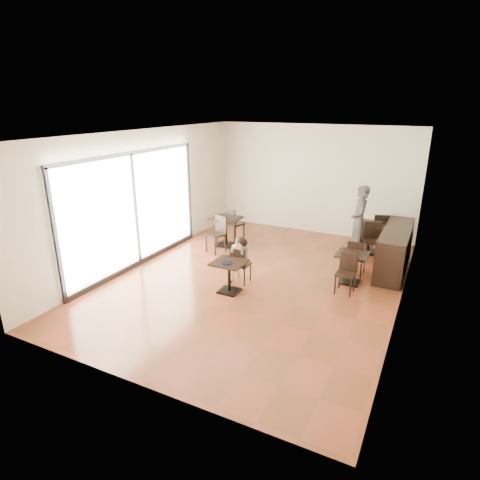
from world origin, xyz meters
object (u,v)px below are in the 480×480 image
Objects in this scene: child at (241,260)px; chair_mid_b at (346,274)px; cafe_table_left at (226,232)px; chair_back_b at (373,242)px; cafe_table_mid at (351,268)px; chair_back_a at (380,230)px; child_chair at (241,265)px; chair_left_a at (235,224)px; adult_patron at (359,221)px; child_table at (229,277)px; chair_mid_a at (356,257)px; chair_left_b at (216,235)px; cafe_table_back at (370,238)px.

child is 2.23m from chair_mid_b.
chair_back_b reaches higher than cafe_table_left.
chair_back_a is (0.18, 2.71, 0.13)m from cafe_table_mid.
chair_left_a is at bearing -59.90° from child_chair.
chair_back_a is 1.00× the size of chair_back_b.
chair_back_b is at bearing 87.78° from chair_mid_b.
chair_back_b is (0.42, -0.25, -0.43)m from adult_patron.
child is 3.55m from chair_back_b.
child_table is 2.89m from cafe_table_left.
child_chair is 1.03× the size of cafe_table_left.
chair_back_a reaches higher than chair_mid_a.
chair_mid_b is at bearing 170.62° from chair_left_a.
child reaches higher than chair_back_a.
cafe_table_left is (-3.62, 0.90, 0.05)m from cafe_table_mid.
chair_mid_b is 0.87× the size of chair_back_a.
chair_mid_a is 3.63m from chair_left_b.
chair_back_a and chair_back_b have the same top height.
child is 1.25× the size of chair_mid_a.
cafe_table_back is (2.20, 3.21, -0.12)m from child.
cafe_table_left is at bearing 109.50° from chair_left_b.
chair_left_a reaches higher than chair_back_b.
chair_mid_a is (2.18, 1.60, 0.00)m from child_chair.
chair_left_a is at bearing 90.00° from cafe_table_left.
chair_left_b is (-3.62, -0.20, 0.06)m from chair_mid_a.
chair_back_a is at bearing 61.30° from child_table.
child_chair is 2.01m from chair_left_b.
chair_left_b is at bearing 12.48° from chair_back_a.
cafe_table_left is at bearing 166.07° from cafe_table_mid.
chair_back_a is at bearing 89.40° from chair_mid_b.
chair_mid_a is at bearing -143.71° from child_chair.
chair_left_a and chair_left_b have the same top height.
adult_patron is at bearing -76.92° from chair_mid_a.
cafe_table_mid is 0.87× the size of cafe_table_back.
child_table is 0.86× the size of cafe_table_back.
cafe_table_mid is 0.72× the size of chair_back_b.
child_table is 0.55m from child_chair.
chair_left_a is at bearing 158.21° from cafe_table_mid.
chair_mid_b reaches higher than cafe_table_left.
chair_back_a reaches higher than chair_mid_b.
adult_patron is 3.43m from chair_left_a.
child_table is 4.00m from adult_patron.
chair_mid_a is at bearing 36.29° from child.
adult_patron is 1.90× the size of chair_left_b.
chair_back_a is (2.36, 3.76, -0.04)m from child.
chair_left_a is at bearing -1.00° from chair_back_a.
chair_mid_a is at bearing -5.50° from cafe_table_left.
chair_mid_a reaches higher than cafe_table_left.
adult_patron is at bearing 43.57° from chair_left_b.
child_chair is at bearing 38.55° from chair_back_a.
chair_back_b is (0.00, -1.10, 0.00)m from chair_back_a.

